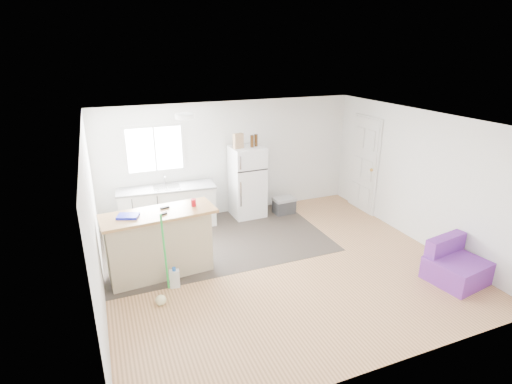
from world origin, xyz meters
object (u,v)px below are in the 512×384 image
refrigerator (247,182)px  bottle_left (252,141)px  peninsula (159,243)px  mop (162,288)px  purple_seat (455,266)px  bottle_right (256,140)px  kitchen_cabinets (168,207)px  cooler (284,205)px  blue_tray (128,216)px  cardboard_box (238,141)px  red_cup (194,203)px  cleaner_jug (175,278)px

refrigerator → bottle_left: 0.88m
peninsula → mop: mop is taller
purple_seat → bottle_right: size_ratio=3.53×
mop → purple_seat: bearing=-2.2°
peninsula → bottle_left: 2.97m
kitchen_cabinets → peninsula: 1.80m
cooler → blue_tray: blue_tray is taller
refrigerator → cooler: bearing=-17.2°
cardboard_box → blue_tray: bearing=-144.1°
cardboard_box → bottle_left: 0.29m
refrigerator → red_cup: refrigerator is taller
bottle_right → bottle_left: bearing=-151.6°
purple_seat → cardboard_box: 4.45m
cardboard_box → bottle_left: (0.29, -0.02, -0.02)m
peninsula → cardboard_box: size_ratio=5.88×
purple_seat → refrigerator: bearing=110.8°
bottle_left → bottle_right: 0.12m
mop → bottle_left: (2.33, 2.45, 1.39)m
cleaner_jug → cardboard_box: (1.80, 2.14, 1.51)m
refrigerator → bottle_left: size_ratio=6.00×
kitchen_cabinets → red_cup: red_cup is taller
purple_seat → cardboard_box: bearing=113.4°
cleaner_jug → red_cup: size_ratio=2.76×
mop → cardboard_box: 3.51m
refrigerator → cardboard_box: bearing=-173.0°
red_cup → bottle_right: 2.46m
mop → cleaner_jug: bearing=66.0°
mop → red_cup: bearing=62.1°
cooler → cardboard_box: (-0.97, 0.18, 1.47)m
red_cup → bottle_left: bearing=44.6°
cooler → blue_tray: 3.75m
cardboard_box → kitchen_cabinets: bearing=177.5°
mop → bottle_right: size_ratio=5.55×
peninsula → bottle_left: size_ratio=7.06×
kitchen_cabinets → cooler: 2.48m
cooler → bottle_right: 1.57m
cardboard_box → bottle_right: cardboard_box is taller
bottle_left → blue_tray: bearing=-147.6°
cooler → red_cup: red_cup is taller
purple_seat → bottle_right: 4.28m
peninsula → refrigerator: 2.73m
peninsula → refrigerator: (2.12, 1.70, 0.22)m
peninsula → blue_tray: blue_tray is taller
kitchen_cabinets → bottle_right: bottle_right is taller
blue_tray → bottle_right: bottle_right is taller
red_cup → bottle_right: (1.73, 1.66, 0.51)m
peninsula → bottle_right: bearing=31.6°
red_cup → bottle_left: (1.62, 1.60, 0.51)m
purple_seat → bottle_left: bottle_left is taller
peninsula → purple_seat: peninsula is taller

